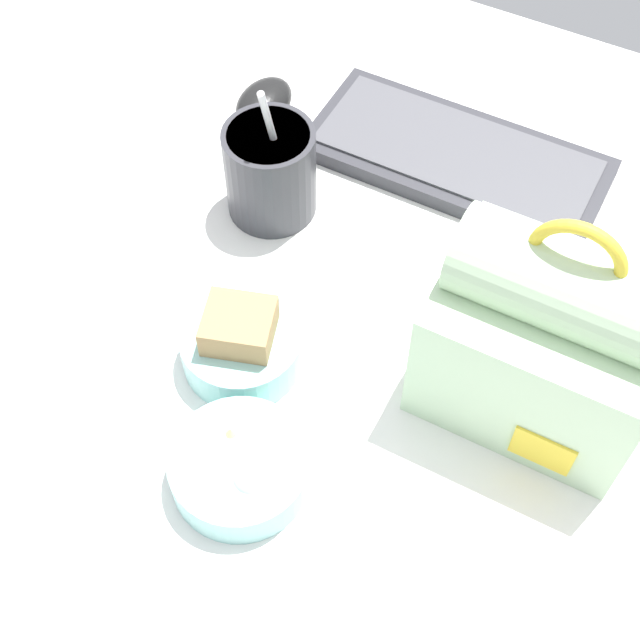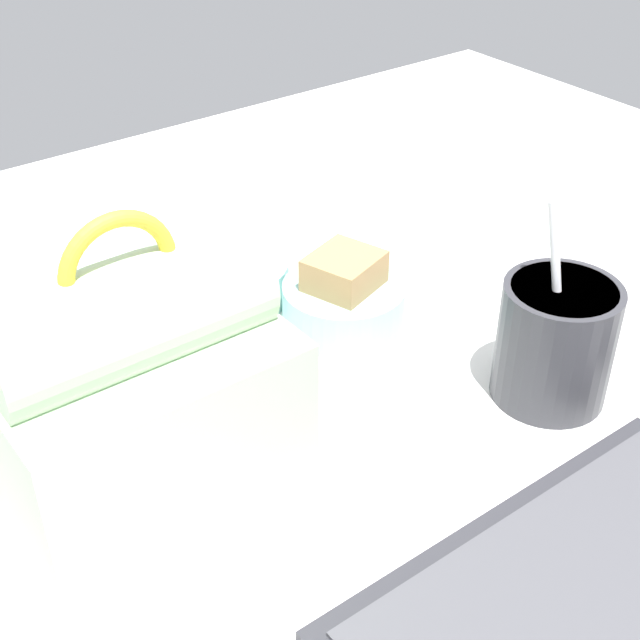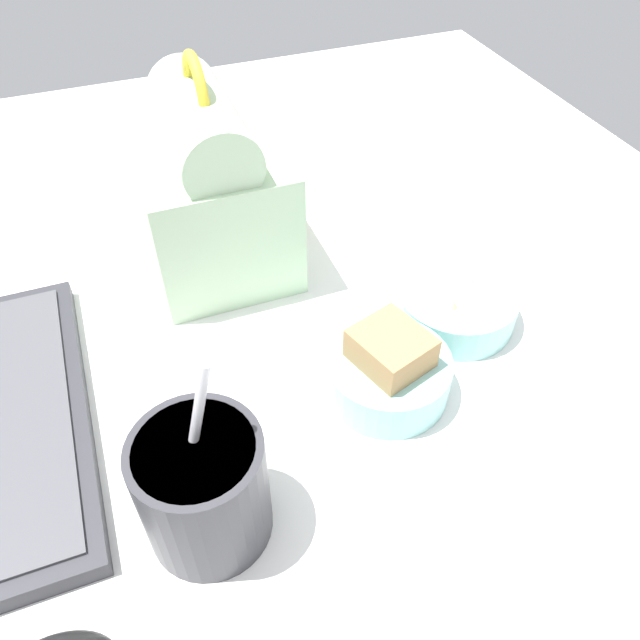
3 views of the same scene
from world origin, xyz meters
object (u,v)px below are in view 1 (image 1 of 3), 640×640
lunch_bag (547,337)px  soup_cup (270,170)px  bento_bowl_sandwich (241,344)px  bento_bowl_snacks (240,467)px  keyboard (457,157)px  computer_mouse (264,103)px

lunch_bag → soup_cup: bearing=164.7°
bento_bowl_sandwich → bento_bowl_snacks: bento_bowl_sandwich is taller
soup_cup → bento_bowl_sandwich: 19.22cm
lunch_bag → soup_cup: (-31.17, 8.52, -3.44)cm
soup_cup → bento_bowl_sandwich: bearing=-68.4°
keyboard → soup_cup: bearing=-134.9°
lunch_bag → bento_bowl_sandwich: 26.54cm
soup_cup → lunch_bag: bearing=-15.3°
keyboard → computer_mouse: size_ratio=3.89×
lunch_bag → bento_bowl_sandwich: lunch_bag is taller
computer_mouse → bento_bowl_snacks: bearing=-62.5°
keyboard → lunch_bag: (16.74, -23.04, 7.68)cm
bento_bowl_snacks → soup_cup: bearing=114.9°
lunch_bag → computer_mouse: bearing=152.7°
computer_mouse → soup_cup: bearing=-56.5°
soup_cup → computer_mouse: size_ratio=2.06×
bento_bowl_sandwich → computer_mouse: 32.69cm
keyboard → bento_bowl_sandwich: (-7.41, -32.21, 1.61)cm
bento_bowl_snacks → computer_mouse: bearing=117.5°
soup_cup → bento_bowl_snacks: size_ratio=1.43×
bento_bowl_sandwich → bento_bowl_snacks: size_ratio=0.94×
keyboard → bento_bowl_snacks: bento_bowl_snacks is taller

